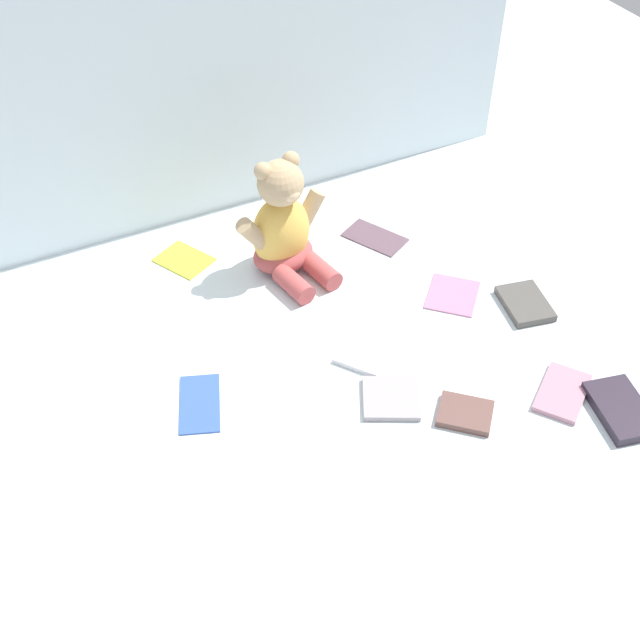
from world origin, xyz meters
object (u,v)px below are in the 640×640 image
(book_case_5, at_px, (465,413))
(book_case_7, at_px, (367,352))
(book_case_1, at_px, (200,403))
(book_case_2, at_px, (184,259))
(book_case_6, at_px, (525,304))
(book_case_0, at_px, (621,410))
(book_case_9, at_px, (453,294))
(book_case_4, at_px, (375,237))
(book_case_8, at_px, (391,398))
(teddy_bear, at_px, (283,229))
(book_case_3, at_px, (562,393))

(book_case_5, bearing_deg, book_case_7, 62.91)
(book_case_1, relative_size, book_case_2, 1.23)
(book_case_5, height_order, book_case_6, book_case_6)
(book_case_0, bearing_deg, book_case_6, -80.77)
(book_case_9, bearing_deg, book_case_4, -35.04)
(book_case_1, relative_size, book_case_8, 1.37)
(book_case_2, relative_size, book_case_6, 0.97)
(book_case_6, bearing_deg, book_case_2, 153.49)
(book_case_1, height_order, book_case_8, book_case_8)
(book_case_7, distance_m, book_case_8, 0.12)
(book_case_8, bearing_deg, book_case_1, -87.94)
(book_case_6, bearing_deg, book_case_7, -172.41)
(book_case_6, bearing_deg, book_case_8, -153.52)
(book_case_4, bearing_deg, teddy_bear, 151.29)
(book_case_7, bearing_deg, book_case_4, -67.62)
(book_case_3, distance_m, book_case_6, 0.23)
(book_case_1, xyz_separation_m, book_case_4, (0.51, 0.28, -0.00))
(book_case_4, bearing_deg, book_case_2, 136.28)
(teddy_bear, xyz_separation_m, book_case_3, (0.29, -0.55, -0.09))
(book_case_3, bearing_deg, book_case_6, 123.19)
(book_case_5, relative_size, book_case_7, 0.90)
(book_case_0, height_order, book_case_4, book_case_0)
(book_case_3, height_order, book_case_8, same)
(book_case_4, xyz_separation_m, book_case_5, (-0.10, -0.51, 0.00))
(book_case_8, bearing_deg, book_case_0, 86.31)
(book_case_1, bearing_deg, book_case_8, -4.41)
(book_case_0, relative_size, book_case_8, 1.38)
(book_case_3, relative_size, book_case_5, 1.34)
(book_case_1, distance_m, book_case_9, 0.56)
(book_case_4, height_order, book_case_6, book_case_6)
(book_case_3, xyz_separation_m, book_case_4, (-0.08, 0.55, -0.00))
(book_case_5, bearing_deg, book_case_6, -13.03)
(book_case_2, xyz_separation_m, book_case_3, (0.48, -0.66, 0.00))
(book_case_1, xyz_separation_m, book_case_3, (0.59, -0.26, 0.00))
(book_case_2, xyz_separation_m, book_case_5, (0.30, -0.62, 0.00))
(book_case_1, relative_size, book_case_3, 1.09)
(book_case_4, height_order, book_case_5, book_case_5)
(book_case_0, relative_size, book_case_5, 1.47)
(book_case_1, xyz_separation_m, book_case_6, (0.67, -0.04, 0.00))
(book_case_3, height_order, book_case_5, book_case_5)
(book_case_0, bearing_deg, book_case_1, -15.39)
(book_case_6, bearing_deg, book_case_0, -81.74)
(book_case_0, distance_m, book_case_2, 0.91)
(book_case_0, xyz_separation_m, book_case_5, (-0.25, 0.11, -0.00))
(book_case_0, xyz_separation_m, book_case_8, (-0.34, 0.20, -0.00))
(book_case_2, height_order, book_case_5, book_case_5)
(book_case_4, bearing_deg, book_case_9, -106.42)
(book_case_9, bearing_deg, book_case_0, 146.58)
(teddy_bear, bearing_deg, book_case_4, -11.26)
(book_case_1, height_order, book_case_5, book_case_5)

